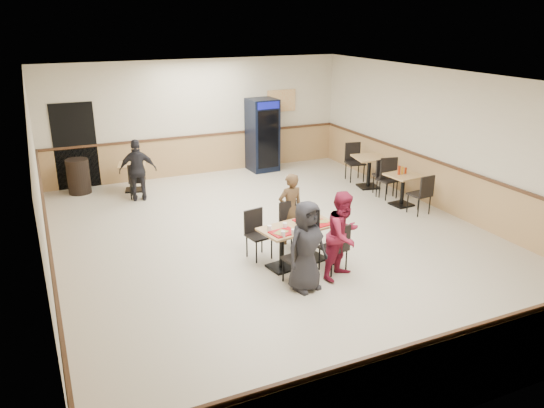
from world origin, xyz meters
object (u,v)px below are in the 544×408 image
side_table_far (369,167)px  pepsi_cooler (263,135)px  trash_bin (79,176)px  diner_woman_left (306,246)px  side_table_near (403,185)px  back_table (133,173)px  main_table (297,239)px  diner_man_opposite (290,209)px  lone_diner (138,170)px  diner_woman_right (343,235)px

side_table_far → pepsi_cooler: pepsi_cooler is taller
trash_bin → side_table_far: bearing=-20.8°
diner_woman_left → side_table_far: bearing=33.5°
side_table_near → back_table: size_ratio=0.96×
main_table → back_table: size_ratio=1.82×
main_table → diner_man_opposite: size_ratio=1.03×
diner_man_opposite → diner_woman_left: bearing=69.1°
lone_diner → trash_bin: lone_diner is taller
side_table_near → trash_bin: trash_bin is taller
side_table_near → diner_man_opposite: bearing=-165.5°
back_table → pepsi_cooler: bearing=6.2°
side_table_far → main_table: bearing=-138.9°
side_table_near → pepsi_cooler: (-1.70, 3.94, 0.50)m
lone_diner → side_table_near: (5.29, -2.78, -0.24)m
diner_woman_right → diner_man_opposite: size_ratio=1.08×
lone_diner → back_table: (0.00, 0.77, -0.26)m
diner_man_opposite → side_table_far: diner_man_opposite is taller
diner_woman_left → side_table_near: (3.77, 2.53, -0.25)m
side_table_near → back_table: side_table_near is taller
main_table → lone_diner: size_ratio=0.97×
pepsi_cooler → trash_bin: bearing=178.3°
side_table_near → lone_diner: bearing=152.3°
lone_diner → side_table_far: (5.35, -1.37, -0.20)m
pepsi_cooler → lone_diner: bearing=-164.3°
pepsi_cooler → diner_man_opposite: bearing=-109.7°
back_table → diner_man_opposite: bearing=-64.6°
pepsi_cooler → diner_woman_left: bearing=-109.9°
diner_woman_left → pepsi_cooler: bearing=60.0°
diner_woman_left → back_table: 6.27m
pepsi_cooler → diner_woman_right: bearing=-104.1°
diner_woman_right → pepsi_cooler: 6.49m
main_table → trash_bin: (-3.02, 5.58, -0.05)m
diner_man_opposite → pepsi_cooler: pepsi_cooler is taller
diner_woman_right → side_table_near: diner_woman_right is taller
diner_woman_right → back_table: size_ratio=1.91×
side_table_far → back_table: size_ratio=1.11×
diner_woman_left → back_table: diner_woman_left is taller
back_table → lone_diner: bearing=-90.0°
diner_man_opposite → side_table_near: size_ratio=1.85×
diner_woman_right → pepsi_cooler: pepsi_cooler is taller
diner_man_opposite → lone_diner: 4.17m
diner_woman_right → back_table: bearing=86.2°
side_table_far → diner_man_opposite: bearing=-145.5°
lone_diner → side_table_near: size_ratio=1.95×
diner_man_opposite → pepsi_cooler: size_ratio=0.70×
diner_woman_left → lone_diner: size_ratio=1.01×
side_table_near → trash_bin: 7.58m
main_table → diner_woman_left: (-0.28, -0.85, 0.26)m
side_table_near → diner_woman_left: bearing=-146.1°
main_table → diner_man_opposite: diner_man_opposite is taller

